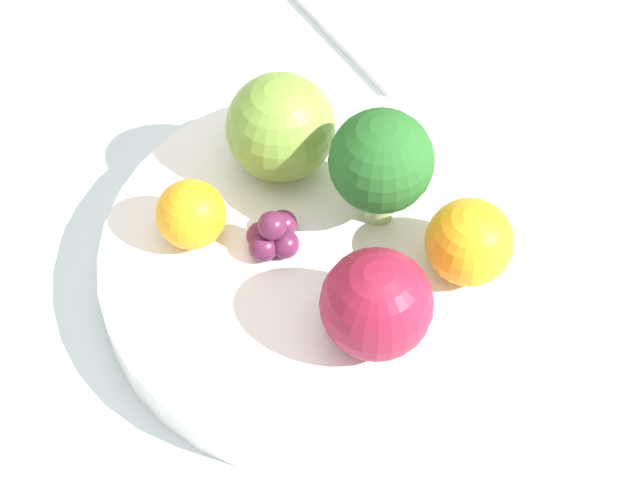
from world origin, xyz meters
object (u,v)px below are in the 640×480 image
(broccoli, at_px, (381,163))
(apple_green, at_px, (376,304))
(bowl, at_px, (320,265))
(orange_front, at_px, (191,214))
(napkin, at_px, (393,7))
(grape_cluster, at_px, (272,237))
(apple_red, at_px, (281,127))
(orange_back, at_px, (469,242))

(broccoli, xyz_separation_m, apple_green, (-0.04, 0.07, -0.02))
(bowl, distance_m, apple_green, 0.07)
(bowl, distance_m, orange_front, 0.08)
(bowl, xyz_separation_m, napkin, (0.07, -0.21, -0.01))
(orange_front, bearing_deg, broccoli, -140.44)
(grape_cluster, bearing_deg, napkin, -77.78)
(broccoli, relative_size, apple_red, 1.20)
(apple_red, xyz_separation_m, orange_front, (0.01, 0.07, -0.01))
(apple_green, xyz_separation_m, orange_front, (0.11, -0.00, -0.01))
(apple_red, height_order, grape_cluster, apple_red)
(orange_front, distance_m, napkin, 0.24)
(broccoli, bearing_deg, apple_green, 118.14)
(broccoli, bearing_deg, apple_red, -3.07)
(broccoli, distance_m, apple_green, 0.08)
(broccoli, bearing_deg, napkin, -63.92)
(orange_front, relative_size, orange_back, 0.82)
(orange_front, xyz_separation_m, orange_back, (-0.13, -0.06, 0.00))
(apple_green, relative_size, orange_back, 1.22)
(bowl, bearing_deg, napkin, -71.43)
(orange_back, bearing_deg, orange_front, 22.97)
(broccoli, xyz_separation_m, orange_back, (-0.06, 0.01, -0.02))
(orange_front, bearing_deg, orange_back, -157.03)
(apple_red, bearing_deg, napkin, -82.97)
(apple_red, height_order, apple_green, apple_red)
(apple_red, bearing_deg, broccoli, 176.93)
(orange_back, xyz_separation_m, napkin, (0.14, -0.18, -0.05))
(napkin, bearing_deg, grape_cluster, 102.22)
(bowl, distance_m, grape_cluster, 0.04)
(grape_cluster, relative_size, napkin, 0.18)
(orange_front, bearing_deg, apple_green, 178.34)
(apple_green, bearing_deg, bowl, -30.65)
(apple_green, height_order, orange_front, apple_green)
(bowl, relative_size, grape_cluster, 8.08)
(napkin, bearing_deg, orange_back, 128.12)
(orange_back, bearing_deg, grape_cluster, 24.20)
(apple_red, bearing_deg, apple_green, 144.73)
(bowl, bearing_deg, orange_front, 22.54)
(grape_cluster, bearing_deg, bowl, -153.23)
(bowl, distance_m, apple_red, 0.08)
(apple_red, height_order, orange_back, apple_red)
(grape_cluster, height_order, napkin, grape_cluster)
(apple_red, relative_size, napkin, 0.37)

